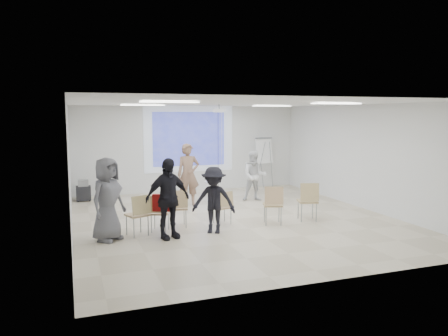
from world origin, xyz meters
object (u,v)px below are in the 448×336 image
object	(u,v)px
pedestal_table	(213,190)
audience_outer	(107,194)
player_left	(188,171)
chair_right_inner	(273,202)
flipchart_easel	(264,151)
av_cart	(83,191)
chair_left_inner	(178,205)
chair_left_mid	(159,210)
laptop	(178,206)
audience_left	(168,193)
chair_center	(224,205)
audience_mid	(214,196)
player_right	(255,173)
chair_right_far	(308,198)
chair_far_left	(139,212)

from	to	relation	value
pedestal_table	audience_outer	bearing A→B (deg)	-136.79
player_left	audience_outer	distance (m)	3.90
chair_right_inner	flipchart_easel	world-z (taller)	flipchart_easel
chair_right_inner	av_cart	world-z (taller)	chair_right_inner
chair_left_inner	audience_outer	xyz separation A→B (m)	(-1.68, -0.54, 0.47)
audience_outer	chair_left_mid	bearing A→B (deg)	-29.91
laptop	audience_left	bearing A→B (deg)	71.35
chair_left_inner	chair_center	bearing A→B (deg)	3.22
chair_left_mid	chair_center	bearing A→B (deg)	30.02
chair_left_mid	av_cart	xyz separation A→B (m)	(-1.54, 4.42, -0.21)
audience_outer	flipchart_easel	bearing A→B (deg)	-3.89
audience_left	audience_mid	distance (m)	1.10
player_right	audience_left	distance (m)	4.74
chair_left_mid	flipchart_easel	size ratio (longest dim) A/B	0.47
player_right	chair_right_far	size ratio (longest dim) A/B	1.74
pedestal_table	chair_left_inner	bearing A→B (deg)	-123.19
player_right	audience_outer	xyz separation A→B (m)	(-4.72, -2.95, 0.14)
audience_left	chair_center	bearing A→B (deg)	10.07
player_right	chair_center	distance (m)	3.15
player_right	chair_left_inner	size ratio (longest dim) A/B	1.88
laptop	av_cart	distance (m)	4.57
player_right	audience_outer	distance (m)	5.57
chair_right_far	audience_mid	world-z (taller)	audience_mid
chair_center	audience_outer	bearing A→B (deg)	177.97
pedestal_table	chair_far_left	bearing A→B (deg)	-131.51
chair_left_mid	chair_right_far	world-z (taller)	chair_right_far
laptop	audience_outer	distance (m)	1.88
chair_far_left	chair_center	world-z (taller)	chair_far_left
player_left	flipchart_easel	bearing A→B (deg)	35.17
chair_left_mid	flipchart_easel	distance (m)	6.78
pedestal_table	chair_far_left	world-z (taller)	chair_far_left
pedestal_table	laptop	size ratio (longest dim) A/B	1.93
laptop	audience_left	distance (m)	1.14
av_cart	chair_left_mid	bearing A→B (deg)	-70.36
chair_far_left	audience_mid	size ratio (longest dim) A/B	0.54
player_right	chair_right_inner	world-z (taller)	player_right
laptop	chair_center	bearing A→B (deg)	178.20
pedestal_table	chair_right_inner	xyz separation A→B (m)	(0.51, -3.22, 0.21)
pedestal_table	chair_left_mid	size ratio (longest dim) A/B	0.75
player_left	av_cart	size ratio (longest dim) A/B	3.16
chair_left_mid	audience_left	distance (m)	0.76
chair_far_left	chair_left_mid	xyz separation A→B (m)	(0.49, 0.18, -0.04)
player_left	chair_right_far	world-z (taller)	player_left
chair_left_mid	laptop	xyz separation A→B (m)	(0.52, 0.35, -0.02)
chair_left_mid	chair_left_inner	distance (m)	0.57
chair_left_inner	chair_right_far	distance (m)	3.31
audience_mid	av_cart	bearing A→B (deg)	147.46
audience_left	audience_outer	xyz separation A→B (m)	(-1.26, 0.28, -0.01)
pedestal_table	chair_far_left	xyz separation A→B (m)	(-2.77, -3.13, 0.19)
chair_left_inner	av_cart	xyz separation A→B (m)	(-2.05, 4.17, -0.24)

